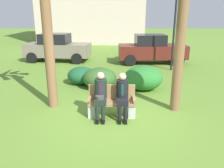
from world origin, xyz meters
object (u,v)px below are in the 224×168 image
Objects in this scene: shrub_far_lawn at (100,78)px; park_bench at (112,103)px; seated_man_left at (101,93)px; street_lamp at (174,26)px; parked_car_near at (57,48)px; shrub_mid_lawn at (82,75)px; parked_car_far at (152,49)px; seated_man_right at (122,94)px; shrub_near_bench at (143,78)px.

park_bench is at bearing -78.46° from shrub_far_lawn.
street_lamp is at bearing 59.78° from seated_man_left.
park_bench is 0.33× the size of parked_car_near.
park_bench is at bearing -118.35° from street_lamp.
parked_car_near is 1.09× the size of street_lamp.
park_bench is 0.36× the size of street_lamp.
parked_car_near is at bearing 114.36° from shrub_mid_lawn.
seated_man_left reaches higher than park_bench.
park_bench is 7.67m from parked_car_far.
seated_man_left is at bearing -108.85° from parked_car_far.
shrub_mid_lawn is 0.99m from shrub_far_lawn.
shrub_far_lawn is 5.04m from street_lamp.
shrub_mid_lawn is (-1.61, 3.22, -0.36)m from seated_man_right.
shrub_near_bench is 1.28× the size of shrub_mid_lawn.
shrub_far_lawn is (-0.20, 2.64, -0.31)m from seated_man_left.
seated_man_left is at bearing -179.66° from seated_man_right.
shrub_near_bench reaches higher than park_bench.
seated_man_left is (-0.31, -0.12, 0.33)m from park_bench.
shrub_mid_lawn is (-2.50, 0.70, -0.10)m from shrub_near_bench.
seated_man_right is 1.11× the size of shrub_mid_lawn.
shrub_mid_lawn is 5.24m from parked_car_near.
parked_car_far is 1.07× the size of street_lamp.
parked_car_near is (-2.15, 4.75, 0.47)m from shrub_mid_lawn.
shrub_near_bench is (1.49, 2.52, -0.26)m from seated_man_left.
seated_man_right is 0.32× the size of parked_car_near.
seated_man_left is 2.67m from shrub_far_lawn.
park_bench is 1.02× the size of seated_man_left.
seated_man_left is 1.13× the size of shrub_mid_lawn.
parked_car_far is at bearing -5.26° from parked_car_near.
parked_car_near and parked_car_far have the same top height.
shrub_near_bench is 5.05m from parked_car_far.
shrub_near_bench reaches higher than shrub_far_lawn.
seated_man_left is at bearing -72.68° from shrub_mid_lawn.
seated_man_right is 0.86× the size of shrub_near_bench.
shrub_mid_lawn is at bearing -150.06° from street_lamp.
park_bench reaches higher than shrub_far_lawn.
parked_car_near is (-3.16, 7.98, 0.11)m from seated_man_left.
shrub_mid_lawn is (-1.32, 3.10, -0.03)m from park_bench.
shrub_far_lawn is (0.80, -0.58, 0.05)m from shrub_mid_lawn.
parked_car_near reaches higher than shrub_mid_lawn.
street_lamp reaches higher than shrub_near_bench.
parked_car_near is at bearing 160.87° from street_lamp.
parked_car_near is (-4.65, 5.45, 0.37)m from shrub_near_bench.
seated_man_right is at bearing -104.58° from parked_car_far.
parked_car_near is (-3.47, 7.85, 0.44)m from park_bench.
shrub_near_bench is at bearing 59.42° from seated_man_left.
parked_car_far reaches higher than shrub_far_lawn.
seated_man_right is 8.82m from parked_car_near.
park_bench is 1.00× the size of shrub_far_lawn.
seated_man_right is 0.35× the size of street_lamp.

